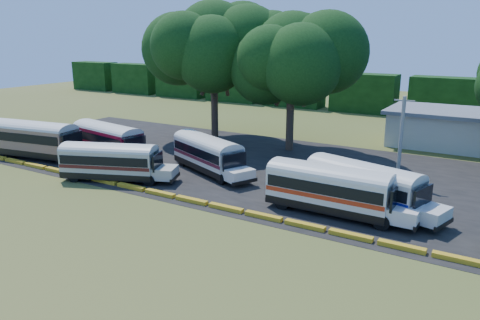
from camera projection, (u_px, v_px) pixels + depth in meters
The scene contains 13 objects.
ground at pixel (167, 203), 34.27m from camera, with size 160.00×160.00×0.00m, color #40521B.
asphalt_strip at pixel (258, 166), 43.69m from camera, with size 64.00×24.00×0.02m, color black.
curb at pixel (176, 197), 35.06m from camera, with size 53.70×0.45×0.30m.
treeline_backdrop at pixel (364, 93), 73.17m from camera, with size 130.00×4.00×6.00m.
bus_beige at pixel (35, 137), 46.00m from camera, with size 11.57×4.49×3.71m.
bus_red at pixel (109, 138), 46.29m from camera, with size 10.70×4.33×3.42m.
bus_cream_west at pixel (112, 160), 39.03m from camera, with size 9.90×5.79×3.19m.
bus_cream_east at pixel (209, 152), 41.37m from camera, with size 10.03×6.22×3.25m.
bus_white_red at pixel (332, 187), 31.72m from camera, with size 10.36×2.70×3.40m.
bus_white_blue at pixel (366, 184), 32.57m from camera, with size 10.38×5.10×3.32m.
tree_west at pixel (214, 41), 51.92m from camera, with size 12.05×12.05×15.66m.
tree_center at pixel (292, 51), 47.17m from camera, with size 10.76×10.76×14.24m.
utility_pole at pixel (401, 138), 38.31m from camera, with size 1.60×0.30×7.15m.
Camera 1 is at (21.25, -24.87, 11.97)m, focal length 35.00 mm.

